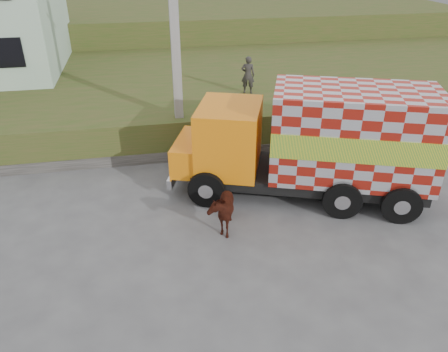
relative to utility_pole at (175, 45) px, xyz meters
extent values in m
plane|color=#474749|center=(1.00, -4.60, -4.08)|extent=(120.00, 120.00, 0.00)
cube|color=#314A18|center=(1.00, 5.40, -3.33)|extent=(40.00, 12.00, 1.50)
cube|color=#314A18|center=(1.00, 17.40, -2.58)|extent=(40.00, 12.00, 3.00)
cube|color=#595651|center=(-1.00, -0.40, -3.88)|extent=(16.00, 0.50, 0.40)
cube|color=gray|center=(0.00, 0.00, -0.08)|extent=(0.30, 0.30, 8.00)
cube|color=black|center=(3.61, -3.64, -3.41)|extent=(7.32, 4.48, 0.36)
cube|color=orange|center=(1.30, -2.80, -2.28)|extent=(2.53, 2.84, 2.05)
cube|color=orange|center=(0.19, -2.40, -2.90)|extent=(1.69, 2.37, 0.92)
cube|color=silver|center=(4.77, -4.05, -1.92)|extent=(5.27, 3.91, 2.66)
cube|color=yellow|center=(4.35, -5.23, -1.92)|extent=(4.45, 1.64, 0.72)
cube|color=yellow|center=(5.19, -2.88, -1.92)|extent=(4.45, 1.64, 0.72)
cube|color=silver|center=(-0.29, -2.23, -3.51)|extent=(0.94, 2.27, 0.31)
cylinder|color=black|center=(0.42, -3.74, -3.51)|extent=(1.18, 0.72, 1.13)
cylinder|color=black|center=(1.22, -1.52, -3.51)|extent=(1.18, 0.72, 1.13)
cylinder|color=black|center=(4.18, -5.09, -3.51)|extent=(1.18, 0.72, 1.13)
cylinder|color=black|center=(4.98, -2.87, -3.51)|extent=(1.18, 0.72, 1.13)
cylinder|color=black|center=(5.72, -5.65, -3.51)|extent=(1.18, 0.72, 1.13)
cylinder|color=black|center=(6.52, -3.43, -3.51)|extent=(1.18, 0.72, 1.13)
imported|color=black|center=(0.63, -5.01, -3.43)|extent=(1.01, 1.64, 1.29)
imported|color=#2F2C29|center=(3.10, 2.23, -1.81)|extent=(0.64, 0.52, 1.53)
camera|label=1|loc=(-1.21, -15.02, 3.16)|focal=35.00mm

